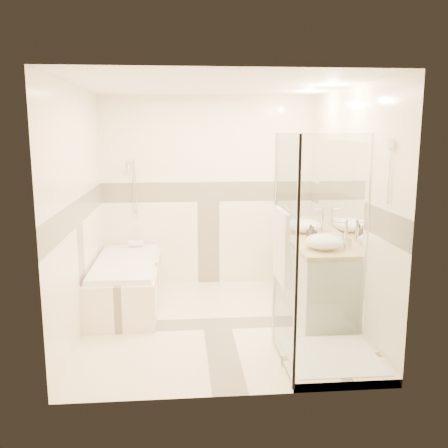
{
  "coord_description": "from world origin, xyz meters",
  "views": [
    {
      "loc": [
        -0.37,
        -5.09,
        2.07
      ],
      "look_at": [
        0.1,
        0.25,
        1.05
      ],
      "focal_mm": 40.0,
      "sensor_mm": 36.0,
      "label": 1
    }
  ],
  "objects": [
    {
      "name": "amenity_bottle_b",
      "position": [
        1.1,
        0.37,
        0.93
      ],
      "size": [
        0.14,
        0.14,
        0.15
      ],
      "primitive_type": "imported",
      "rotation": [
        0.0,
        0.0,
        0.21
      ],
      "color": "black",
      "rests_on": "vanity"
    },
    {
      "name": "faucet_far",
      "position": [
        1.32,
        -0.17,
        1.03
      ],
      "size": [
        0.13,
        0.03,
        0.3
      ],
      "color": "silver",
      "rests_on": "vanity"
    },
    {
      "name": "shower_enclosure",
      "position": [
        0.83,
        -0.97,
        0.51
      ],
      "size": [
        0.96,
        0.93,
        2.04
      ],
      "color": "#FBE9C8",
      "rests_on": "ground"
    },
    {
      "name": "folded_towels",
      "position": [
        1.1,
        1.02,
        0.89
      ],
      "size": [
        0.17,
        0.26,
        0.08
      ],
      "primitive_type": "cube",
      "rotation": [
        0.0,
        0.0,
        0.09
      ],
      "color": "white",
      "rests_on": "vanity"
    },
    {
      "name": "faucet_near",
      "position": [
        1.32,
        0.69,
        1.02
      ],
      "size": [
        0.12,
        0.03,
        0.29
      ],
      "color": "silver",
      "rests_on": "vanity"
    },
    {
      "name": "vessel_sink_far",
      "position": [
        1.1,
        -0.17,
        0.93
      ],
      "size": [
        0.4,
        0.4,
        0.16
      ],
      "primitive_type": "ellipsoid",
      "color": "white",
      "rests_on": "vanity"
    },
    {
      "name": "amenity_bottle_a",
      "position": [
        1.1,
        0.26,
        0.93
      ],
      "size": [
        0.07,
        0.08,
        0.15
      ],
      "primitive_type": "imported",
      "rotation": [
        0.0,
        0.0,
        0.1
      ],
      "color": "black",
      "rests_on": "vanity"
    },
    {
      "name": "room",
      "position": [
        0.06,
        0.01,
        1.26
      ],
      "size": [
        2.82,
        3.02,
        2.52
      ],
      "color": "#F6E3C3",
      "rests_on": "ground"
    },
    {
      "name": "bathtub",
      "position": [
        -1.02,
        0.65,
        0.31
      ],
      "size": [
        0.75,
        1.7,
        0.56
      ],
      "color": "#FBE9C8",
      "rests_on": "ground"
    },
    {
      "name": "vanity",
      "position": [
        1.12,
        0.3,
        0.43
      ],
      "size": [
        0.58,
        1.62,
        0.85
      ],
      "color": "white",
      "rests_on": "ground"
    },
    {
      "name": "rolled_towel",
      "position": [
        -0.96,
        1.32,
        0.6
      ],
      "size": [
        0.19,
        0.09,
        0.09
      ],
      "primitive_type": "cylinder",
      "rotation": [
        0.0,
        1.57,
        0.0
      ],
      "color": "white",
      "rests_on": "bathtub"
    },
    {
      "name": "vessel_sink_near",
      "position": [
        1.1,
        0.69,
        0.93
      ],
      "size": [
        0.41,
        0.41,
        0.17
      ],
      "primitive_type": "ellipsoid",
      "color": "white",
      "rests_on": "vanity"
    }
  ]
}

